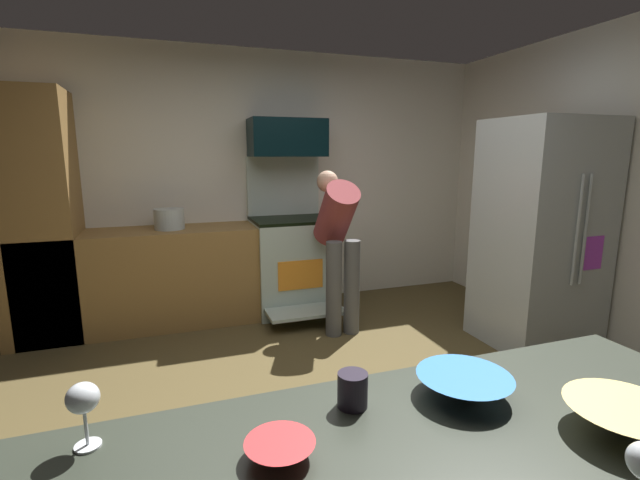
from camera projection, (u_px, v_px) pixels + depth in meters
ground_plane at (333, 421)px, 2.67m from camera, size 5.20×4.80×0.02m
wall_back at (254, 181)px, 4.59m from camera, size 5.20×0.12×2.60m
lower_cabinet_run at (168, 277)px, 4.13m from camera, size 2.40×0.60×0.90m
cabinet_column at (38, 218)px, 3.69m from camera, size 0.60×0.60×2.10m
oven_range at (291, 261)px, 4.48m from camera, size 0.76×0.98×1.55m
microwave at (287, 138)px, 4.34m from camera, size 0.74×0.38×0.37m
refrigerator at (540, 234)px, 3.64m from camera, size 0.84×0.75×1.85m
person_cook at (338, 238)px, 3.91m from camera, size 0.31×0.62×1.43m
mixing_bowl_large at (624, 420)px, 1.08m from camera, size 0.28×0.28×0.07m
mixing_bowl_small at (280, 450)px, 0.99m from camera, size 0.16×0.16×0.04m
mixing_bowl_prep at (464, 385)px, 1.25m from camera, size 0.27×0.27×0.06m
wine_glass_far at (83, 401)px, 1.01m from camera, size 0.07×0.07×0.16m
mug_coffee at (353, 390)px, 1.19m from camera, size 0.08×0.08×0.10m
stock_pot at (169, 219)px, 4.04m from camera, size 0.27×0.27×0.19m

